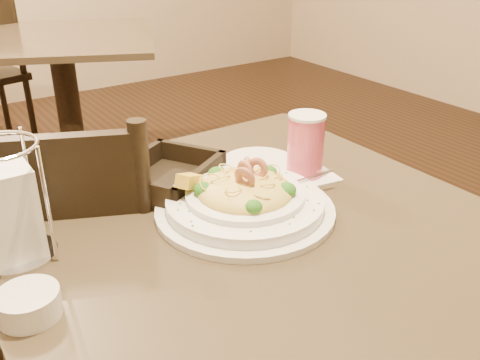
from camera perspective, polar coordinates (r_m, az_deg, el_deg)
main_table at (r=1.13m, az=0.59°, el=-14.92°), size 0.90×0.90×0.75m
background_table at (r=2.87m, az=-18.14°, el=9.75°), size 1.19×1.19×0.75m
dining_chair_near at (r=1.31m, az=-17.38°, el=-10.50°), size 0.56×0.56×0.93m
pasta_bowl at (r=1.01m, az=0.50°, el=-2.00°), size 0.38×0.34×0.11m
drink_glass at (r=1.16m, az=7.01°, el=3.64°), size 0.14×0.14×0.14m
bread_basket at (r=1.12m, az=-7.69°, el=0.23°), size 0.27×0.25×0.06m
napkin_caddy at (r=0.93m, az=-23.41°, el=-3.00°), size 0.13×0.13×0.20m
side_plate at (r=1.22m, az=2.01°, el=1.78°), size 0.19×0.19×0.01m
butter_ramekin at (r=0.83m, az=-21.61°, el=-12.20°), size 0.10×0.10×0.04m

